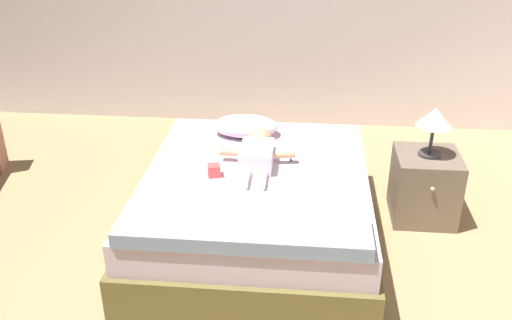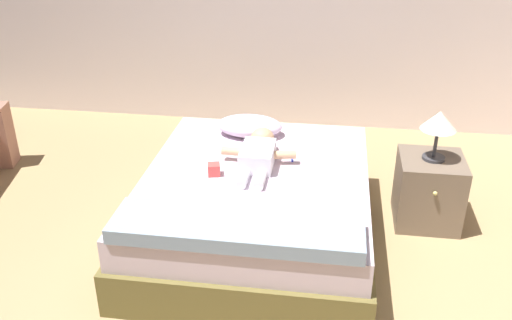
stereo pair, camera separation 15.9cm
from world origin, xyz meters
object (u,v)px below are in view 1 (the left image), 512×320
(toothbrush, at_px, (289,155))
(toy_block, at_px, (214,170))
(pillow, at_px, (245,126))
(lamp, at_px, (435,120))
(bed, at_px, (256,207))
(nightstand, at_px, (424,186))
(baby, at_px, (257,153))

(toothbrush, distance_m, toy_block, 0.58)
(pillow, relative_size, lamp, 1.39)
(bed, bearing_deg, toothbrush, 54.98)
(nightstand, bearing_deg, pillow, 169.88)
(bed, relative_size, baby, 2.75)
(pillow, relative_size, toothbrush, 2.92)
(bed, xyz_separation_m, lamp, (1.16, 0.38, 0.51))
(nightstand, distance_m, lamp, 0.51)
(baby, bearing_deg, nightstand, 10.13)
(bed, relative_size, pillow, 3.78)
(bed, xyz_separation_m, baby, (-0.01, 0.17, 0.31))
(nightstand, xyz_separation_m, toy_block, (-1.42, -0.43, 0.28))
(lamp, bearing_deg, toothbrush, -174.83)
(pillow, distance_m, toothbrush, 0.47)
(bed, distance_m, toothbrush, 0.43)
(toothbrush, distance_m, lamp, 0.99)
(lamp, bearing_deg, bed, -162.02)
(bed, height_order, nightstand, nightstand)
(nightstand, xyz_separation_m, lamp, (-0.00, 0.00, 0.51))
(toothbrush, bearing_deg, pillow, 136.93)
(pillow, xyz_separation_m, toothbrush, (0.34, -0.32, -0.06))
(nightstand, distance_m, toy_block, 1.51)
(pillow, bearing_deg, baby, -73.51)
(baby, distance_m, nightstand, 1.22)
(pillow, bearing_deg, toothbrush, -43.07)
(nightstand, bearing_deg, toy_block, -163.26)
(lamp, bearing_deg, pillow, 169.89)
(toothbrush, bearing_deg, lamp, 5.17)
(bed, distance_m, pillow, 0.70)
(bed, distance_m, baby, 0.36)
(pillow, bearing_deg, lamp, -10.11)
(bed, xyz_separation_m, toothbrush, (0.20, 0.29, 0.25))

